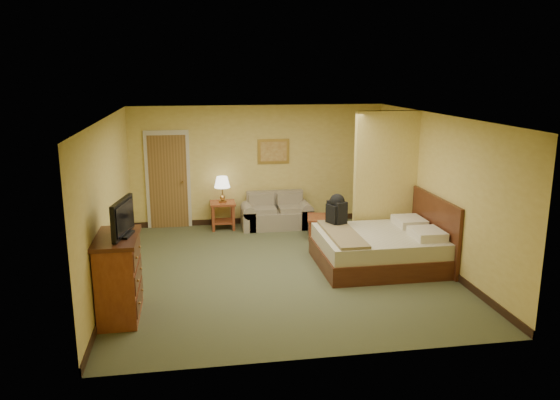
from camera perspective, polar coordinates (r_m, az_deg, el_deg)
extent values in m
plane|color=#4E5436|center=(9.41, 0.08, -7.24)|extent=(6.00, 6.00, 0.00)
plane|color=white|center=(8.84, 0.09, 8.74)|extent=(6.00, 6.00, 0.00)
cube|color=#DEC35F|center=(11.95, -2.27, 3.66)|extent=(5.50, 0.02, 2.60)
cube|color=#DEC35F|center=(9.02, -17.43, -0.16)|extent=(0.02, 6.00, 2.60)
cube|color=#DEC35F|center=(9.86, 16.06, 1.05)|extent=(0.02, 6.00, 2.60)
cube|color=#DEC35F|center=(10.46, 10.94, 2.03)|extent=(1.20, 0.15, 2.60)
cube|color=beige|center=(11.89, -11.62, 2.11)|extent=(0.94, 0.06, 2.10)
cube|color=brown|center=(11.88, -11.61, 1.86)|extent=(0.80, 0.04, 2.00)
cylinder|color=#A77A3D|center=(11.82, -10.16, 1.87)|extent=(0.04, 0.12, 0.04)
cube|color=black|center=(12.21, -2.21, -2.10)|extent=(5.50, 0.02, 0.12)
cube|color=gray|center=(11.78, -0.34, -2.03)|extent=(1.24, 0.67, 0.37)
cube|color=gray|center=(11.96, -0.56, 0.09)|extent=(1.24, 0.16, 0.39)
cube|color=gray|center=(11.69, -3.35, -2.06)|extent=(0.27, 0.67, 0.42)
cube|color=gray|center=(11.88, 2.62, -1.80)|extent=(0.27, 0.67, 0.42)
cube|color=maroon|center=(11.69, -6.02, -0.32)|extent=(0.53, 0.53, 0.04)
cube|color=maroon|center=(11.79, -5.97, -2.23)|extent=(0.45, 0.45, 0.03)
cube|color=maroon|center=(11.54, -6.97, -2.02)|extent=(0.05, 0.05, 0.54)
cube|color=maroon|center=(11.57, -4.87, -1.93)|extent=(0.05, 0.05, 0.54)
cube|color=maroon|center=(11.95, -7.06, -1.48)|extent=(0.05, 0.05, 0.54)
cube|color=maroon|center=(11.98, -5.03, -1.41)|extent=(0.05, 0.05, 0.54)
cylinder|color=#A77A3D|center=(11.68, -6.02, -0.13)|extent=(0.17, 0.17, 0.04)
cylinder|color=#A77A3D|center=(11.63, -6.05, 0.89)|extent=(0.02, 0.02, 0.28)
cone|color=white|center=(11.59, -6.07, 1.88)|extent=(0.34, 0.34, 0.23)
cube|color=maroon|center=(11.10, 4.63, -1.84)|extent=(0.79, 0.79, 0.04)
cube|color=maroon|center=(11.17, 4.60, -3.17)|extent=(0.68, 0.68, 0.03)
cube|color=maroon|center=(10.82, 3.50, -3.38)|extent=(0.05, 0.05, 0.40)
cube|color=maroon|center=(11.49, 5.66, -2.42)|extent=(0.05, 0.05, 0.40)
cube|color=#B78E3F|center=(11.93, -0.69, 5.11)|extent=(0.69, 0.03, 0.54)
cube|color=#AE7335|center=(11.91, -0.68, 5.09)|extent=(0.57, 0.02, 0.42)
cube|color=maroon|center=(7.82, -16.46, -7.89)|extent=(0.51, 1.01, 1.10)
cube|color=#441C0F|center=(7.63, -16.74, -3.84)|extent=(0.57, 1.08, 0.06)
cube|color=black|center=(7.61, -16.02, -3.51)|extent=(0.27, 0.39, 0.03)
cube|color=black|center=(7.54, -16.13, -1.77)|extent=(0.21, 0.81, 0.49)
cube|color=#441C0F|center=(9.69, 10.50, -5.83)|extent=(2.18, 1.75, 0.33)
cube|color=beige|center=(9.60, 10.57, -4.17)|extent=(2.12, 1.68, 0.26)
cube|color=#441C0F|center=(9.92, 15.84, -3.03)|extent=(0.06, 1.86, 1.20)
cube|color=white|center=(9.44, 15.12, -3.46)|extent=(0.49, 0.60, 0.15)
cube|color=white|center=(10.12, 13.36, -2.24)|extent=(0.49, 0.60, 0.15)
cube|color=olive|center=(9.34, 6.51, -3.53)|extent=(0.49, 1.64, 0.05)
cube|color=black|center=(9.87, 5.96, -1.38)|extent=(0.34, 0.40, 0.45)
sphere|color=black|center=(9.81, 5.99, -0.12)|extent=(0.27, 0.27, 0.27)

